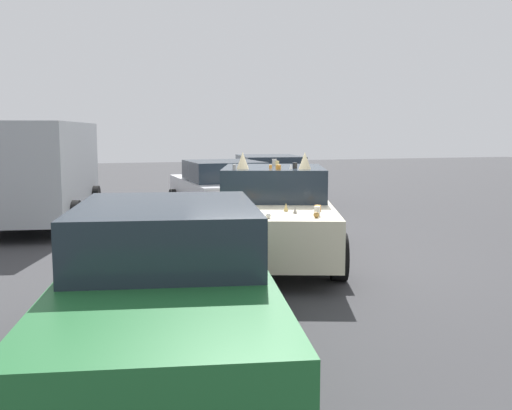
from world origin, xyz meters
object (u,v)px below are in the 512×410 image
parked_sedan_far_right (167,288)px  parked_sedan_near_right (221,189)px  art_car_decorated (273,213)px  parked_van_far_left (38,168)px  parked_sedan_row_back_center (267,179)px

parked_sedan_far_right → parked_sedan_near_right: (8.62, -2.62, -0.02)m
art_car_decorated → parked_sedan_far_right: art_car_decorated is taller
parked_sedan_far_right → parked_van_far_left: bearing=-159.7°
art_car_decorated → parked_van_far_left: bearing=-122.5°
art_car_decorated → parked_van_far_left: size_ratio=0.91×
parked_sedan_far_right → parked_sedan_row_back_center: parked_sedan_far_right is taller
parked_van_far_left → parked_sedan_far_right: 8.98m
parked_van_far_left → parked_sedan_far_right: bearing=-160.8°
parked_van_far_left → parked_sedan_near_right: size_ratio=1.35×
art_car_decorated → parked_sedan_near_right: art_car_decorated is taller
parked_van_far_left → parked_sedan_far_right: (-8.84, -1.53, -0.56)m
parked_sedan_far_right → parked_sedan_row_back_center: (11.12, -4.62, -0.02)m
art_car_decorated → parked_sedan_row_back_center: 7.46m
art_car_decorated → parked_sedan_near_right: (4.61, -0.24, -0.04)m
parked_van_far_left → parked_sedan_near_right: bearing=-83.6°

